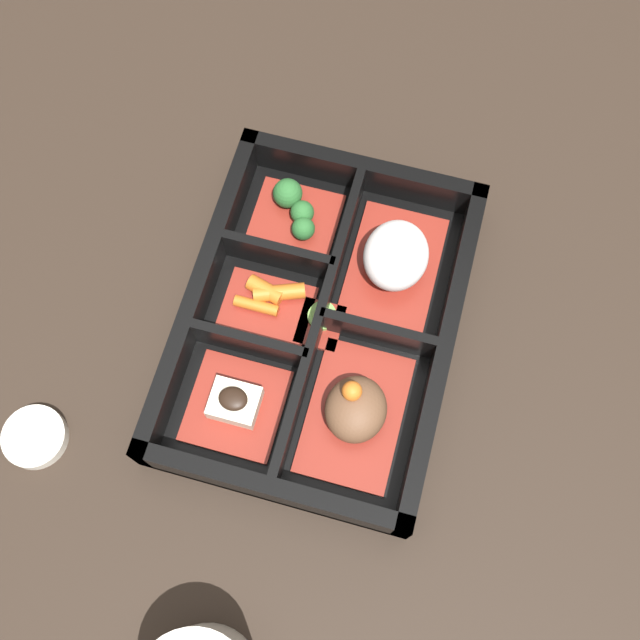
# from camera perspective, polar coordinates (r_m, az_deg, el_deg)

# --- Properties ---
(ground_plane) EXTENTS (3.00, 3.00, 0.00)m
(ground_plane) POSITION_cam_1_polar(r_m,az_deg,el_deg) (0.66, 0.00, -0.74)
(ground_plane) COLOR black
(bento_base) EXTENTS (0.31, 0.23, 0.01)m
(bento_base) POSITION_cam_1_polar(r_m,az_deg,el_deg) (0.66, 0.00, -0.60)
(bento_base) COLOR black
(bento_base) RESTS_ON ground_plane
(bento_rim) EXTENTS (0.31, 0.23, 0.05)m
(bento_rim) POSITION_cam_1_polar(r_m,az_deg,el_deg) (0.64, -0.16, 0.02)
(bento_rim) COLOR black
(bento_rim) RESTS_ON ground_plane
(bowl_rice) EXTENTS (0.12, 0.08, 0.05)m
(bowl_rice) POSITION_cam_1_polar(r_m,az_deg,el_deg) (0.66, 5.76, 4.70)
(bowl_rice) COLOR maroon
(bowl_rice) RESTS_ON bento_base
(bowl_stew) EXTENTS (0.12, 0.08, 0.05)m
(bowl_stew) POSITION_cam_1_polar(r_m,az_deg,el_deg) (0.62, 2.71, -6.90)
(bowl_stew) COLOR maroon
(bowl_stew) RESTS_ON bento_base
(bowl_greens) EXTENTS (0.07, 0.08, 0.03)m
(bowl_greens) POSITION_cam_1_polar(r_m,az_deg,el_deg) (0.69, -1.90, 8.22)
(bowl_greens) COLOR maroon
(bowl_greens) RESTS_ON bento_base
(bowl_carrots) EXTENTS (0.07, 0.08, 0.02)m
(bowl_carrots) POSITION_cam_1_polar(r_m,az_deg,el_deg) (0.66, -3.92, 1.46)
(bowl_carrots) COLOR maroon
(bowl_carrots) RESTS_ON bento_base
(bowl_tofu) EXTENTS (0.08, 0.08, 0.03)m
(bowl_tofu) POSITION_cam_1_polar(r_m,az_deg,el_deg) (0.63, -6.46, -6.39)
(bowl_tofu) COLOR maroon
(bowl_tofu) RESTS_ON bento_base
(bowl_pickles) EXTENTS (0.04, 0.04, 0.01)m
(bowl_pickles) POSITION_cam_1_polar(r_m,az_deg,el_deg) (0.65, 0.17, 0.15)
(bowl_pickles) COLOR maroon
(bowl_pickles) RESTS_ON bento_base
(sauce_dish) EXTENTS (0.05, 0.05, 0.01)m
(sauce_dish) POSITION_cam_1_polar(r_m,az_deg,el_deg) (0.68, -20.90, -8.33)
(sauce_dish) COLOR beige
(sauce_dish) RESTS_ON ground_plane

